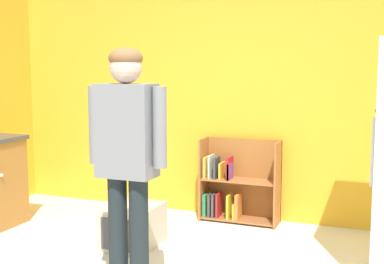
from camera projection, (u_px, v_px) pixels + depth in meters
back_wall at (235, 89)px, 5.33m from camera, size 5.20×0.06×2.70m
bookshelf at (235, 186)px, 5.25m from camera, size 0.80×0.28×0.85m
standing_person at (127, 150)px, 3.37m from camera, size 0.57×0.22×1.70m
pet_carrier at (133, 226)px, 4.52m from camera, size 0.42×0.55×0.36m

